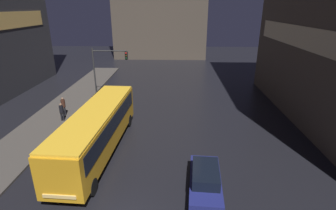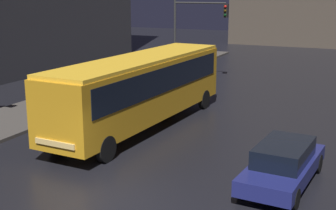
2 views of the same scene
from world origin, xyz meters
name	(u,v)px [view 2 (image 2 of 2)]	position (x,y,z in m)	size (l,w,h in m)	color
ground_plane	(111,201)	(0.00, 0.00, 0.00)	(120.00, 120.00, 0.00)	black
sidewalk_left	(67,101)	(-9.00, 10.00, 0.07)	(4.00, 48.00, 0.15)	#47423D
bus_near	(142,84)	(-2.81, 7.37, 2.02)	(3.14, 12.01, 3.27)	orange
car_taxi	(283,163)	(4.42, 3.44, 0.73)	(2.08, 4.75, 1.41)	navy
pedestrian_near	(116,72)	(-7.94, 13.68, 1.21)	(0.46, 0.46, 1.78)	black
pedestrian_mid	(110,77)	(-7.59, 12.42, 1.13)	(0.39, 0.39, 1.67)	black
traffic_light_main	(194,24)	(-5.11, 19.60, 3.88)	(3.97, 0.35, 5.62)	#2D2D2D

